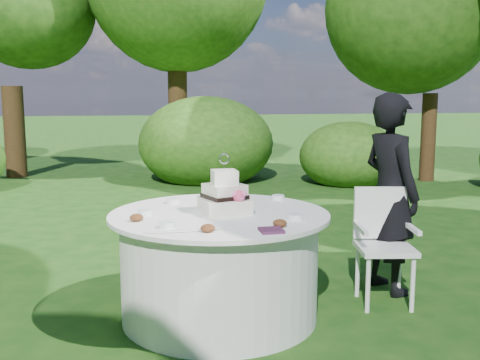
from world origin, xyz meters
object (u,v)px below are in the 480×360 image
object	(u,v)px
chair	(383,236)
napkins	(271,230)
table	(220,265)
guest	(390,194)
cake	(225,197)

from	to	relation	value
chair	napkins	bearing A→B (deg)	-147.88
napkins	table	world-z (taller)	napkins
napkins	table	distance (m)	0.76
table	chair	world-z (taller)	chair
guest	table	bearing A→B (deg)	88.47
napkins	guest	size ratio (longest dim) A/B	0.09
napkins	guest	distance (m)	1.52
napkins	table	xyz separation A→B (m)	(-0.22, 0.61, -0.39)
guest	chair	size ratio (longest dim) A/B	1.82
napkins	cake	distance (m)	0.65
guest	table	distance (m)	1.53
napkins	chair	xyz separation A→B (m)	(1.07, 0.67, -0.26)
guest	chair	world-z (taller)	guest
guest	cake	bearing A→B (deg)	88.74
guest	napkins	bearing A→B (deg)	113.55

